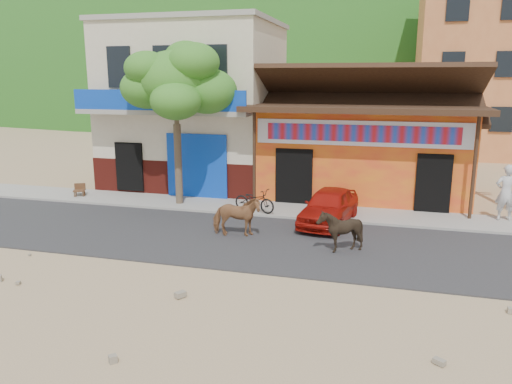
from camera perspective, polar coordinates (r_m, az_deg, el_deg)
ground at (r=12.63m, az=0.04°, el=-9.41°), size 120.00×120.00×0.00m
road at (r=14.90m, az=2.55°, el=-5.78°), size 60.00×5.00×0.04m
sidewalk at (r=18.17m, az=4.96°, el=-2.21°), size 60.00×2.00×0.12m
dance_club at (r=21.51m, az=12.23°, el=4.66°), size 8.00×6.00×3.60m
cafe_building at (r=22.96m, az=-6.84°, el=9.63°), size 7.00×6.00×7.00m
apartment_front at (r=35.80m, az=25.45°, el=13.69°), size 9.00×9.00×12.00m
hillside at (r=81.65m, az=13.56°, el=17.72°), size 100.00×40.00×24.00m
tree at (r=18.78m, az=-9.03°, el=7.67°), size 3.00×3.00×6.00m
cow_tan at (r=15.23m, az=-2.25°, el=-2.80°), size 1.59×0.95×1.26m
cow_dark at (r=14.10m, az=9.59°, el=-4.37°), size 1.27×1.18×1.22m
red_car at (r=16.71m, az=8.34°, el=-1.62°), size 1.93×3.67×1.19m
scooter at (r=17.73m, az=-0.18°, el=-0.95°), size 1.70×0.98×0.84m
pedestrian at (r=18.55m, az=26.65°, el=-0.06°), size 0.75×0.56×1.89m
cafe_chair_left at (r=21.35m, az=-19.59°, el=0.78°), size 0.55×0.55×0.90m
cafe_chair_right at (r=21.38m, az=-19.54°, el=0.74°), size 0.56×0.56×0.86m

